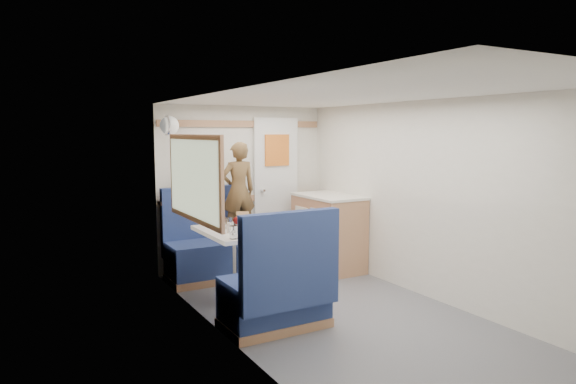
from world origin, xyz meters
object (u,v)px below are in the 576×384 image
galley_counter (328,232)px  salt_grinder (229,228)px  bread_loaf (243,218)px  duffel_bag (201,190)px  orange_fruit (255,223)px  dome_light (169,125)px  tumbler_left (234,232)px  tray (256,230)px  bench_near (278,295)px  bench_far (206,254)px  tumbler_right (229,223)px  cheese_block (256,228)px  beer_glass (246,220)px  wine_glass (237,221)px  pepper_grinder (236,224)px  person (238,191)px  dinette_table (236,245)px

galley_counter → salt_grinder: 1.74m
bread_loaf → duffel_bag: bearing=102.7°
orange_fruit → bread_loaf: bearing=86.6°
dome_light → tumbler_left: size_ratio=1.68×
tray → bench_near: bearing=-101.5°
bench_far → tumbler_right: 0.87m
galley_counter → cheese_block: size_ratio=9.05×
tray → tumbler_left: bearing=-144.9°
tray → beer_glass: bearing=81.9°
tray → tumbler_right: bearing=122.6°
orange_fruit → wine_glass: (-0.28, -0.18, 0.07)m
orange_fruit → tumbler_right: size_ratio=0.69×
bench_near → tray: bench_near is taller
orange_fruit → pepper_grinder: (-0.20, 0.03, -0.00)m
galley_counter → bench_far: bearing=167.9°
duffel_bag → wine_glass: duffel_bag is taller
bench_far → beer_glass: (0.20, -0.67, 0.47)m
dome_light → bread_loaf: 1.26m
cheese_block → tumbler_right: (-0.15, 0.32, 0.02)m
bench_far → orange_fruit: bearing=-76.8°
tumbler_left → bread_loaf: (0.41, 0.71, -0.01)m
pepper_grinder → salt_grinder: pepper_grinder is taller
person → beer_glass: size_ratio=11.64×
bench_near → duffel_bag: 2.11m
tray → bread_loaf: (0.08, 0.47, 0.04)m
dome_light → tumbler_right: (0.37, -0.72, -0.97)m
bench_far → salt_grinder: size_ratio=10.82×
galley_counter → pepper_grinder: 1.59m
duffel_bag → pepper_grinder: duffel_bag is taller
bench_far → duffel_bag: bearing=79.2°
tray → tumbler_right: size_ratio=3.02×
pepper_grinder → galley_counter: bearing=19.9°
tray → wine_glass: bearing=-166.8°
tumbler_right → person: bearing=58.7°
bench_near → cheese_block: 0.83m
tray → cheese_block: bearing=-109.9°
tumbler_right → beer_glass: bearing=16.8°
dome_light → tumbler_left: dome_light is taller
cheese_block → beer_glass: (0.07, 0.38, 0.01)m
dinette_table → tumbler_right: (-0.02, 0.13, 0.21)m
wine_glass → bench_far: bearing=86.0°
tumbler_left → duffel_bag: bearing=81.0°
orange_fruit → tumbler_right: (-0.23, 0.14, -0.00)m
dome_light → tray: bearing=-61.4°
bench_near → person: size_ratio=0.94×
salt_grinder → tumbler_right: bearing=67.5°
dome_light → pepper_grinder: size_ratio=1.89×
galley_counter → duffel_bag: duffel_bag is taller
bench_far → tumbler_right: bearing=-91.9°
tray → bread_loaf: bread_loaf is taller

